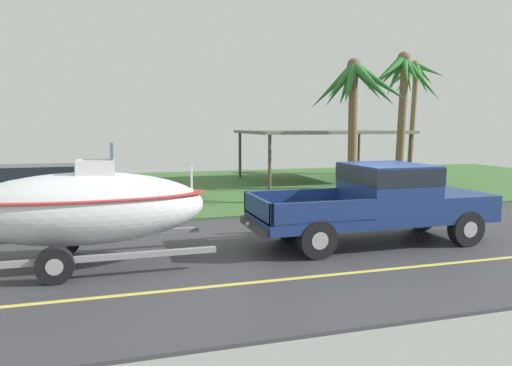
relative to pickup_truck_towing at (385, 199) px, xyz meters
name	(u,v)px	position (x,y,z in m)	size (l,w,h in m)	color
ground	(268,194)	(-0.11, 8.26, -1.03)	(36.00, 22.00, 0.11)	#38383D
pickup_truck_towing	(385,199)	(0.00, 0.00, 0.00)	(5.77, 1.97, 1.82)	navy
boat_on_trailer	(84,208)	(-6.57, 0.00, 0.12)	(5.84, 2.19, 2.38)	gray
parked_sedan_near	(41,186)	(-8.28, 7.73, -0.35)	(4.60, 1.87, 1.38)	#99999E
carport_awning	(321,133)	(3.52, 11.38, 1.33)	(7.15, 5.20, 2.46)	#4C4238
palm_tree_near_left	(357,91)	(1.85, 4.90, 2.80)	(3.14, 3.59, 4.90)	brown
palm_tree_near_right	(414,84)	(9.72, 13.14, 3.86)	(2.67, 2.89, 6.16)	brown
palm_tree_mid	(402,84)	(5.40, 7.71, 3.35)	(2.98, 2.98, 5.66)	brown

